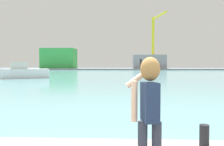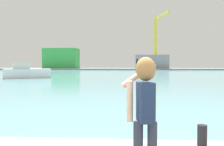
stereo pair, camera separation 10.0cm
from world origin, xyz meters
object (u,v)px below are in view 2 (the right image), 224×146
object	(u,v)px
harbor_bollard	(202,136)
warehouse_right	(151,62)
boat_moored	(26,72)
warehouse_left	(62,58)
port_crane	(157,36)
person_photographer	(145,104)

from	to	relation	value
harbor_bollard	warehouse_right	distance (m)	89.89
boat_moored	warehouse_right	distance (m)	63.92
harbor_bollard	warehouse_left	size ratio (longest dim) A/B	0.03
harbor_bollard	warehouse_right	world-z (taller)	warehouse_right
warehouse_left	port_crane	size ratio (longest dim) A/B	0.67
boat_moored	port_crane	xyz separation A→B (m)	(25.97, 53.27, 11.25)
warehouse_left	port_crane	world-z (taller)	port_crane
warehouse_left	warehouse_right	xyz separation A→B (m)	(34.72, 1.01, -1.31)
harbor_bollard	warehouse_right	size ratio (longest dim) A/B	0.03
person_photographer	warehouse_left	distance (m)	93.51
harbor_bollard	boat_moored	world-z (taller)	boat_moored
person_photographer	harbor_bollard	size ratio (longest dim) A/B	4.02
person_photographer	port_crane	world-z (taller)	port_crane
warehouse_left	port_crane	distance (m)	37.45
person_photographer	warehouse_right	bearing A→B (deg)	-15.87
boat_moored	port_crane	size ratio (longest dim) A/B	0.38
person_photographer	harbor_bollard	distance (m)	2.06
warehouse_right	warehouse_left	bearing A→B (deg)	-178.34
person_photographer	boat_moored	bearing A→B (deg)	15.38
person_photographer	boat_moored	distance (m)	35.31
person_photographer	port_crane	size ratio (longest dim) A/B	0.09
harbor_bollard	port_crane	bearing A→B (deg)	83.51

